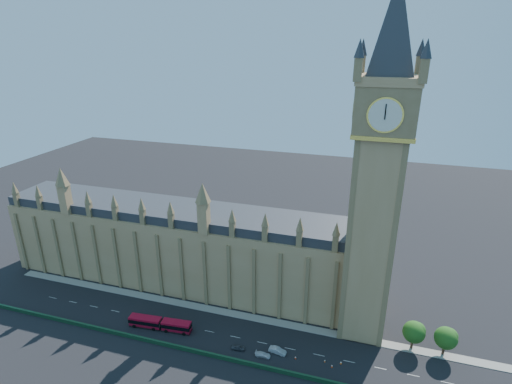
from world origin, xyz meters
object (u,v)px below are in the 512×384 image
(car_silver, at_px, (277,351))
(car_white, at_px, (263,355))
(car_grey, at_px, (238,348))
(red_bus, at_px, (160,324))

(car_silver, bearing_deg, car_white, 132.74)
(car_silver, bearing_deg, car_grey, 107.95)
(car_grey, bearing_deg, car_silver, -86.95)
(car_grey, bearing_deg, red_bus, 79.88)
(red_bus, relative_size, car_grey, 5.10)
(red_bus, height_order, car_grey, red_bus)
(car_white, bearing_deg, car_grey, 84.76)
(red_bus, bearing_deg, car_white, -8.34)
(car_silver, xyz_separation_m, car_white, (-3.47, -2.41, -0.19))
(car_grey, height_order, car_silver, car_silver)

